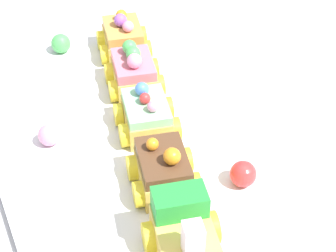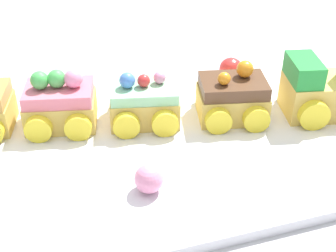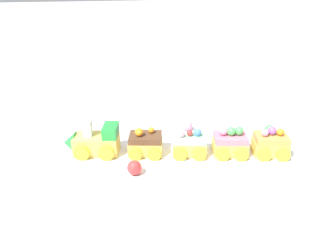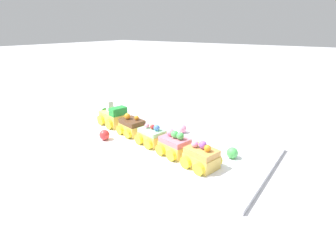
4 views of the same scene
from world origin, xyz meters
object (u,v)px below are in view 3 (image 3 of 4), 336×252
cake_car_mint (189,145)px  gumball_pink (187,125)px  gumball_green (270,130)px  cake_train_locomotive (93,142)px  gumball_red (134,168)px  cake_car_strawberry (230,144)px  cake_car_chocolate (146,144)px  cake_car_caramel (270,144)px

cake_car_mint → gumball_pink: bearing=-90.3°
gumball_pink → gumball_green: 0.21m
cake_train_locomotive → gumball_pink: size_ratio=4.85×
cake_car_mint → gumball_red: size_ratio=2.87×
cake_train_locomotive → cake_car_strawberry: bearing=-180.0°
cake_car_strawberry → gumball_red: cake_car_strawberry is taller
gumball_green → cake_car_mint: bearing=11.5°
cake_car_strawberry → cake_car_mint: bearing=0.0°
cake_car_mint → gumball_green: size_ratio=3.00×
cake_car_chocolate → gumball_green: 0.33m
cake_train_locomotive → gumball_pink: 0.26m
cake_car_caramel → cake_car_strawberry: bearing=-0.1°
cake_car_strawberry → cake_car_caramel: size_ratio=1.00×
cake_car_mint → cake_car_strawberry: size_ratio=1.00×
gumball_pink → cake_car_caramel: bearing=134.0°
cake_car_strawberry → gumball_green: cake_car_strawberry is taller
gumball_green → gumball_red: bearing=16.8°
cake_train_locomotive → cake_car_mint: (-0.22, 0.05, -0.00)m
cake_car_caramel → gumball_red: bearing=16.5°
cake_car_mint → gumball_pink: 0.12m
gumball_red → gumball_pink: size_ratio=1.12×
cake_car_chocolate → cake_train_locomotive: bearing=-0.1°
cake_car_caramel → gumball_red: 0.32m
cake_train_locomotive → cake_car_chocolate: (-0.12, 0.03, -0.00)m
gumball_red → gumball_pink: gumball_red is taller
gumball_red → cake_train_locomotive: bearing=-53.2°
cake_car_strawberry → gumball_red: size_ratio=2.87×
cake_car_chocolate → gumball_red: 0.09m
cake_car_strawberry → cake_car_caramel: same height
cake_car_mint → cake_car_strawberry: 0.09m
gumball_pink → gumball_green: gumball_green is taller
cake_car_chocolate → cake_car_mint: bearing=-179.9°
cake_car_mint → gumball_pink: cake_car_mint is taller
cake_car_caramel → gumball_green: bearing=-104.7°
gumball_pink → cake_car_strawberry: bearing=114.6°
cake_car_strawberry → cake_car_caramel: bearing=179.9°
gumball_red → gumball_pink: bearing=-131.4°
cake_train_locomotive → gumball_pink: bearing=-151.0°
cake_train_locomotive → gumball_pink: (-0.24, -0.07, -0.01)m
cake_train_locomotive → cake_car_caramel: 0.41m
cake_car_chocolate → gumball_red: cake_car_chocolate is taller
gumball_pink → cake_car_chocolate: bearing=38.0°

